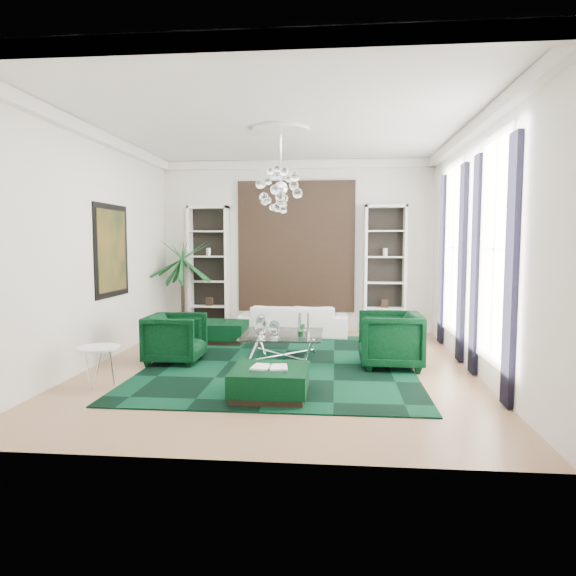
# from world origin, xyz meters

# --- Properties ---
(floor) EXTENTS (6.00, 7.00, 0.02)m
(floor) POSITION_xyz_m (0.00, 0.00, -0.01)
(floor) COLOR tan
(floor) RESTS_ON ground
(ceiling) EXTENTS (6.00, 7.00, 0.02)m
(ceiling) POSITION_xyz_m (0.00, 0.00, 3.81)
(ceiling) COLOR white
(ceiling) RESTS_ON ground
(wall_back) EXTENTS (6.00, 0.02, 3.80)m
(wall_back) POSITION_xyz_m (0.00, 3.51, 1.90)
(wall_back) COLOR white
(wall_back) RESTS_ON ground
(wall_front) EXTENTS (6.00, 0.02, 3.80)m
(wall_front) POSITION_xyz_m (0.00, -3.51, 1.90)
(wall_front) COLOR white
(wall_front) RESTS_ON ground
(wall_left) EXTENTS (0.02, 7.00, 3.80)m
(wall_left) POSITION_xyz_m (-3.01, 0.00, 1.90)
(wall_left) COLOR white
(wall_left) RESTS_ON ground
(wall_right) EXTENTS (0.02, 7.00, 3.80)m
(wall_right) POSITION_xyz_m (3.01, 0.00, 1.90)
(wall_right) COLOR white
(wall_right) RESTS_ON ground
(crown_molding) EXTENTS (6.00, 7.00, 0.18)m
(crown_molding) POSITION_xyz_m (0.00, 0.00, 3.70)
(crown_molding) COLOR white
(crown_molding) RESTS_ON ceiling
(ceiling_medallion) EXTENTS (0.90, 0.90, 0.05)m
(ceiling_medallion) POSITION_xyz_m (0.00, 0.30, 3.77)
(ceiling_medallion) COLOR white
(ceiling_medallion) RESTS_ON ceiling
(tapestry) EXTENTS (2.50, 0.06, 2.80)m
(tapestry) POSITION_xyz_m (0.00, 3.46, 1.90)
(tapestry) COLOR black
(tapestry) RESTS_ON wall_back
(shelving_left) EXTENTS (0.90, 0.38, 2.80)m
(shelving_left) POSITION_xyz_m (-1.95, 3.31, 1.40)
(shelving_left) COLOR white
(shelving_left) RESTS_ON floor
(shelving_right) EXTENTS (0.90, 0.38, 2.80)m
(shelving_right) POSITION_xyz_m (1.95, 3.31, 1.40)
(shelving_right) COLOR white
(shelving_right) RESTS_ON floor
(painting) EXTENTS (0.04, 1.30, 1.60)m
(painting) POSITION_xyz_m (-2.97, 0.60, 1.85)
(painting) COLOR black
(painting) RESTS_ON wall_left
(window_near) EXTENTS (0.03, 1.10, 2.90)m
(window_near) POSITION_xyz_m (2.99, -0.90, 1.90)
(window_near) COLOR white
(window_near) RESTS_ON wall_right
(curtain_near_a) EXTENTS (0.07, 0.30, 3.25)m
(curtain_near_a) POSITION_xyz_m (2.96, -1.68, 1.65)
(curtain_near_a) COLOR black
(curtain_near_a) RESTS_ON floor
(curtain_near_b) EXTENTS (0.07, 0.30, 3.25)m
(curtain_near_b) POSITION_xyz_m (2.96, -0.12, 1.65)
(curtain_near_b) COLOR black
(curtain_near_b) RESTS_ON floor
(window_far) EXTENTS (0.03, 1.10, 2.90)m
(window_far) POSITION_xyz_m (2.99, 1.50, 1.90)
(window_far) COLOR white
(window_far) RESTS_ON wall_right
(curtain_far_a) EXTENTS (0.07, 0.30, 3.25)m
(curtain_far_a) POSITION_xyz_m (2.96, 0.72, 1.65)
(curtain_far_a) COLOR black
(curtain_far_a) RESTS_ON floor
(curtain_far_b) EXTENTS (0.07, 0.30, 3.25)m
(curtain_far_b) POSITION_xyz_m (2.96, 2.28, 1.65)
(curtain_far_b) COLOR black
(curtain_far_b) RESTS_ON floor
(rug) EXTENTS (4.20, 5.00, 0.02)m
(rug) POSITION_xyz_m (0.00, 0.30, 0.01)
(rug) COLOR black
(rug) RESTS_ON floor
(sofa) EXTENTS (2.28, 0.89, 0.66)m
(sofa) POSITION_xyz_m (0.00, 2.85, 0.33)
(sofa) COLOR white
(sofa) RESTS_ON floor
(armchair_left) EXTENTS (0.90, 0.88, 0.82)m
(armchair_left) POSITION_xyz_m (-1.75, 0.20, 0.41)
(armchair_left) COLOR black
(armchair_left) RESTS_ON floor
(armchair_right) EXTENTS (0.98, 0.95, 0.89)m
(armchair_right) POSITION_xyz_m (1.75, 0.20, 0.45)
(armchair_right) COLOR black
(armchair_right) RESTS_ON floor
(coffee_table) EXTENTS (1.33, 1.33, 0.46)m
(coffee_table) POSITION_xyz_m (0.00, 0.55, 0.23)
(coffee_table) COLOR white
(coffee_table) RESTS_ON floor
(ottoman_side) EXTENTS (0.92, 0.92, 0.41)m
(ottoman_side) POSITION_xyz_m (-1.35, 2.00, 0.20)
(ottoman_side) COLOR black
(ottoman_side) RESTS_ON floor
(ottoman_front) EXTENTS (0.96, 0.96, 0.39)m
(ottoman_front) POSITION_xyz_m (0.05, -1.55, 0.19)
(ottoman_front) COLOR black
(ottoman_front) RESTS_ON floor
(book) EXTENTS (0.47, 0.31, 0.03)m
(book) POSITION_xyz_m (0.05, -1.55, 0.40)
(book) COLOR white
(book) RESTS_ON ottoman_front
(side_table) EXTENTS (0.57, 0.57, 0.55)m
(side_table) POSITION_xyz_m (-2.35, -1.30, 0.28)
(side_table) COLOR white
(side_table) RESTS_ON floor
(palm) EXTENTS (1.67, 1.67, 2.67)m
(palm) POSITION_xyz_m (-2.45, 2.95, 1.33)
(palm) COLOR #195927
(palm) RESTS_ON floor
(chandelier) EXTENTS (0.88, 0.88, 0.79)m
(chandelier) POSITION_xyz_m (0.00, 0.30, 2.85)
(chandelier) COLOR white
(chandelier) RESTS_ON ceiling
(table_plant) EXTENTS (0.12, 0.10, 0.22)m
(table_plant) POSITION_xyz_m (0.33, 0.27, 0.57)
(table_plant) COLOR #195927
(table_plant) RESTS_ON coffee_table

